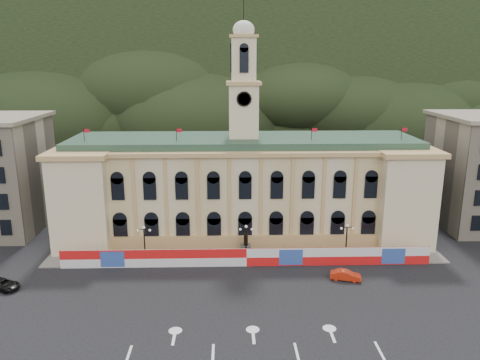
{
  "coord_description": "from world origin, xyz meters",
  "views": [
    {
      "loc": [
        -2.5,
        -43.54,
        27.0
      ],
      "look_at": [
        -0.81,
        18.0,
        11.3
      ],
      "focal_mm": 35.0,
      "sensor_mm": 36.0,
      "label": 1
    }
  ],
  "objects_px": {
    "statue": "(246,249)",
    "black_suv": "(3,284)",
    "lamp_center": "(246,239)",
    "red_sedan": "(346,275)"
  },
  "relations": [
    {
      "from": "statue",
      "to": "black_suv",
      "type": "height_order",
      "value": "statue"
    },
    {
      "from": "statue",
      "to": "lamp_center",
      "type": "height_order",
      "value": "lamp_center"
    },
    {
      "from": "lamp_center",
      "to": "red_sedan",
      "type": "bearing_deg",
      "value": -27.64
    },
    {
      "from": "lamp_center",
      "to": "red_sedan",
      "type": "xyz_separation_m",
      "value": [
        12.41,
        -6.5,
        -2.44
      ]
    },
    {
      "from": "statue",
      "to": "red_sedan",
      "type": "bearing_deg",
      "value": -31.14
    },
    {
      "from": "lamp_center",
      "to": "red_sedan",
      "type": "distance_m",
      "value": 14.22
    },
    {
      "from": "statue",
      "to": "red_sedan",
      "type": "height_order",
      "value": "statue"
    },
    {
      "from": "black_suv",
      "to": "lamp_center",
      "type": "bearing_deg",
      "value": -51.65
    },
    {
      "from": "red_sedan",
      "to": "lamp_center",
      "type": "bearing_deg",
      "value": 77.28
    },
    {
      "from": "statue",
      "to": "black_suv",
      "type": "distance_m",
      "value": 31.26
    }
  ]
}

